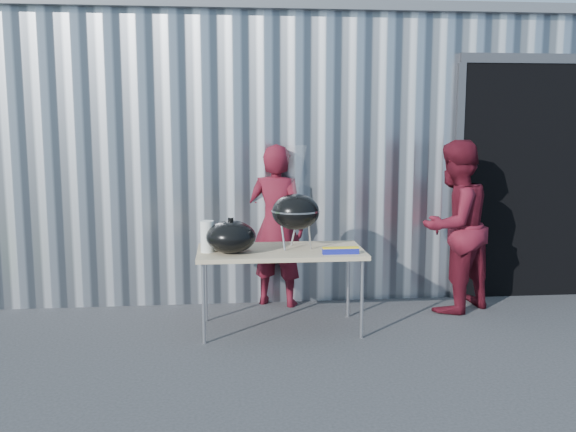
{
  "coord_description": "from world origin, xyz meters",
  "views": [
    {
      "loc": [
        -0.4,
        -4.88,
        1.9
      ],
      "look_at": [
        0.17,
        0.84,
        1.05
      ],
      "focal_mm": 40.0,
      "sensor_mm": 36.0,
      "label": 1
    }
  ],
  "objects": [
    {
      "name": "ground",
      "position": [
        0.0,
        0.0,
        0.0
      ],
      "size": [
        80.0,
        80.0,
        0.0
      ],
      "primitive_type": "plane",
      "color": "#303033"
    },
    {
      "name": "building",
      "position": [
        0.92,
        4.59,
        1.54
      ],
      "size": [
        8.2,
        6.2,
        3.1
      ],
      "color": "silver",
      "rests_on": "ground"
    },
    {
      "name": "folding_table",
      "position": [
        0.09,
        0.8,
        0.71
      ],
      "size": [
        1.5,
        0.75,
        0.75
      ],
      "color": "tan",
      "rests_on": "ground"
    },
    {
      "name": "kettle_grill",
      "position": [
        0.23,
        0.84,
        1.17
      ],
      "size": [
        0.44,
        0.44,
        0.94
      ],
      "color": "black",
      "rests_on": "folding_table"
    },
    {
      "name": "grill_lid",
      "position": [
        -0.35,
        0.7,
        0.89
      ],
      "size": [
        0.44,
        0.44,
        0.32
      ],
      "color": "black",
      "rests_on": "folding_table"
    },
    {
      "name": "paper_towels",
      "position": [
        -0.56,
        0.75,
        0.89
      ],
      "size": [
        0.12,
        0.12,
        0.28
      ],
      "primitive_type": "cylinder",
      "color": "white",
      "rests_on": "folding_table"
    },
    {
      "name": "white_tub",
      "position": [
        -0.46,
        0.97,
        0.8
      ],
      "size": [
        0.2,
        0.15,
        0.1
      ],
      "primitive_type": "cube",
      "color": "white",
      "rests_on": "folding_table"
    },
    {
      "name": "foil_box",
      "position": [
        0.6,
        0.55,
        0.78
      ],
      "size": [
        0.32,
        0.05,
        0.06
      ],
      "color": "navy",
      "rests_on": "folding_table"
    },
    {
      "name": "person_cook",
      "position": [
        0.12,
        1.62,
        0.84
      ],
      "size": [
        0.72,
        0.6,
        1.67
      ],
      "primitive_type": "imported",
      "rotation": [
        0.0,
        0.0,
        2.75
      ],
      "color": "#55101C",
      "rests_on": "ground"
    },
    {
      "name": "person_bystander",
      "position": [
        1.88,
        1.24,
        0.86
      ],
      "size": [
        1.06,
        1.0,
        1.72
      ],
      "primitive_type": "imported",
      "rotation": [
        0.0,
        0.0,
        3.71
      ],
      "color": "#55101C",
      "rests_on": "ground"
    }
  ]
}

